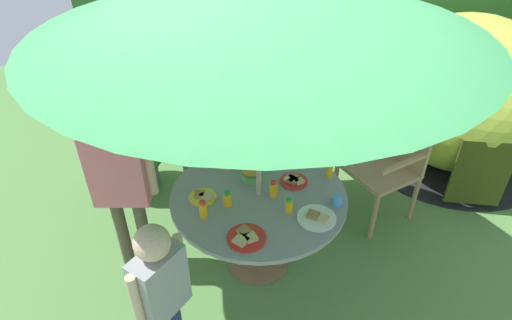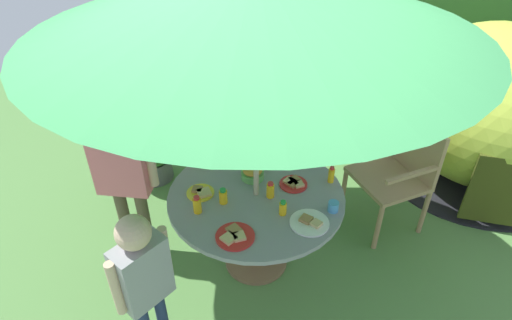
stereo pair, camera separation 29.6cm
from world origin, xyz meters
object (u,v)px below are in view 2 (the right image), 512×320
Objects in this scene: plate_mid_left at (235,236)px; cup_far at (263,162)px; plate_center_back at (234,158)px; juice_bottle_center_front at (197,205)px; cup_near at (333,207)px; potted_plant at (150,141)px; plate_front_edge at (310,222)px; child_in_pink_shirt at (121,157)px; wooden_chair at (399,168)px; juice_bottle_spot_b at (331,175)px; child_in_yellow_shirt at (196,123)px; child_in_grey_shirt at (142,273)px; dome_tent at (490,105)px; juice_bottle_mid_right at (270,190)px; plate_far_right at (294,183)px; juice_bottle_spot_a at (289,150)px; juice_bottle_near_left at (210,157)px; juice_bottle_far_left at (283,208)px; juice_bottle_back_edge at (223,196)px; garden_table at (256,211)px; snack_bowl at (253,173)px; plate_near_right at (201,192)px.

plate_mid_left is 3.92× the size of cup_far.
plate_center_back is 1.87× the size of juice_bottle_center_front.
potted_plant is at bearing 169.15° from cup_near.
child_in_pink_shirt is at bearing -168.84° from plate_front_edge.
wooden_chair is 7.26× the size of juice_bottle_spot_b.
child_in_yellow_shirt reaches higher than child_in_grey_shirt.
juice_bottle_mid_right is at bearing -134.47° from dome_tent.
plate_far_right is 0.22m from juice_bottle_mid_right.
juice_bottle_spot_a is 0.43m from juice_bottle_spot_b.
juice_bottle_far_left is (0.73, -0.25, -0.00)m from juice_bottle_near_left.
plate_far_right is (0.53, -0.06, 0.00)m from plate_center_back.
cup_far is at bearing 104.98° from plate_mid_left.
dome_tent is 9.56× the size of plate_center_back.
child_in_pink_shirt is 12.51× the size of juice_bottle_back_edge.
cup_far is (-0.51, -0.06, -0.03)m from juice_bottle_spot_b.
child_in_pink_shirt reaches higher than juice_bottle_spot_b.
juice_bottle_near_left is at bearing -174.65° from plate_far_right.
dome_tent is (0.53, 1.14, 0.17)m from wooden_chair.
wooden_chair reaches higher than juice_bottle_far_left.
juice_bottle_center_front is at bearing -136.80° from dome_tent.
juice_bottle_center_front is 0.67m from cup_far.
juice_bottle_center_front is at bearing -26.21° from child_in_yellow_shirt.
juice_bottle_near_left is (0.38, 0.50, -0.18)m from child_in_pink_shirt.
plate_center_back is at bearing 9.52° from child_in_yellow_shirt.
cup_near is (0.52, 0.09, 0.19)m from garden_table.
juice_bottle_back_edge is (-0.04, -0.33, 0.01)m from snack_bowl.
plate_mid_left is (-0.68, -1.41, 0.16)m from wooden_chair.
child_in_grey_shirt reaches higher than juice_bottle_spot_b.
juice_bottle_mid_right is 0.43m from cup_near.
juice_bottle_far_left is 0.19m from juice_bottle_mid_right.
garden_table is 0.38m from cup_far.
juice_bottle_mid_right is at bearing -54.25° from cup_far.
plate_near_right is at bearing 150.09° from plate_mid_left.
plate_near_right is at bearing -31.51° from potted_plant.
plate_mid_left is at bearing -75.02° from cup_far.
juice_bottle_spot_b reaches higher than plate_mid_left.
juice_bottle_far_left is (1.63, -0.55, 0.31)m from potted_plant.
plate_far_right is at bearing -143.48° from juice_bottle_spot_b.
child_in_grey_shirt reaches higher than plate_front_edge.
plate_far_right is at bearing 6.46° from child_in_pink_shirt.
plate_center_back is at bearing 141.54° from garden_table.
juice_bottle_far_left is at bearing 1.77° from child_in_yellow_shirt.
child_in_pink_shirt reaches higher than juice_bottle_center_front.
garden_table is 0.55m from juice_bottle_near_left.
plate_near_right is at bearing -66.26° from juice_bottle_near_left.
potted_plant is 1.75m from juice_bottle_far_left.
dome_tent is at bearing -13.68° from child_in_grey_shirt.
plate_front_edge is 1.32× the size of plate_near_right.
child_in_yellow_shirt is 0.95m from juice_bottle_center_front.
juice_bottle_back_edge is at bearing -134.26° from juice_bottle_spot_b.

